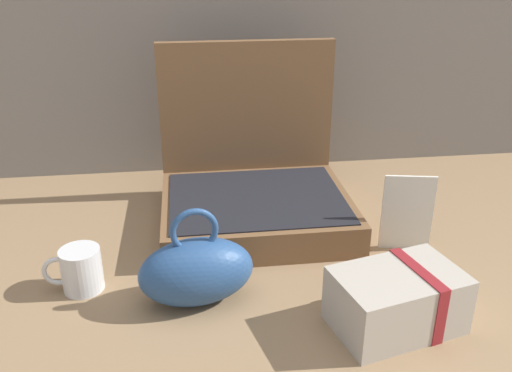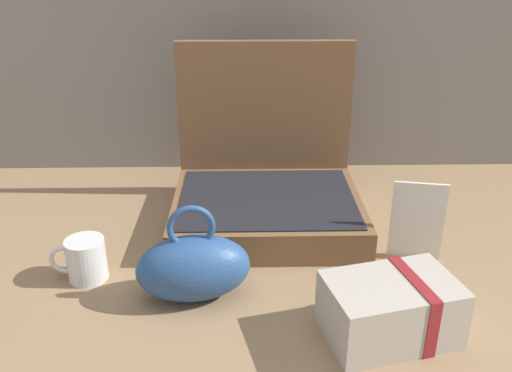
# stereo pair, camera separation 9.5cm
# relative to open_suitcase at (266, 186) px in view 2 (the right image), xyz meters

# --- Properties ---
(ground_plane) EXTENTS (6.00, 6.00, 0.00)m
(ground_plane) POSITION_rel_open_suitcase_xyz_m (-0.06, -0.24, -0.08)
(ground_plane) COLOR #8C6D4C
(open_suitcase) EXTENTS (0.41, 0.36, 0.38)m
(open_suitcase) POSITION_rel_open_suitcase_xyz_m (0.00, 0.00, 0.00)
(open_suitcase) COLOR brown
(open_suitcase) RESTS_ON ground_plane
(teal_pouch_handbag) EXTENTS (0.22, 0.14, 0.18)m
(teal_pouch_handbag) POSITION_rel_open_suitcase_xyz_m (-0.14, -0.31, -0.01)
(teal_pouch_handbag) COLOR #284C7F
(teal_pouch_handbag) RESTS_ON ground_plane
(cream_toiletry_bag) EXTENTS (0.23, 0.18, 0.10)m
(cream_toiletry_bag) POSITION_rel_open_suitcase_xyz_m (0.18, -0.42, -0.03)
(cream_toiletry_bag) COLOR #B2A899
(cream_toiletry_bag) RESTS_ON ground_plane
(coffee_mug) EXTENTS (0.11, 0.07, 0.08)m
(coffee_mug) POSITION_rel_open_suitcase_xyz_m (-0.35, -0.25, -0.04)
(coffee_mug) COLOR silver
(coffee_mug) RESTS_ON ground_plane
(info_card_left) EXTENTS (0.10, 0.03, 0.16)m
(info_card_left) POSITION_rel_open_suitcase_xyz_m (0.29, -0.18, 0.00)
(info_card_left) COLOR silver
(info_card_left) RESTS_ON ground_plane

